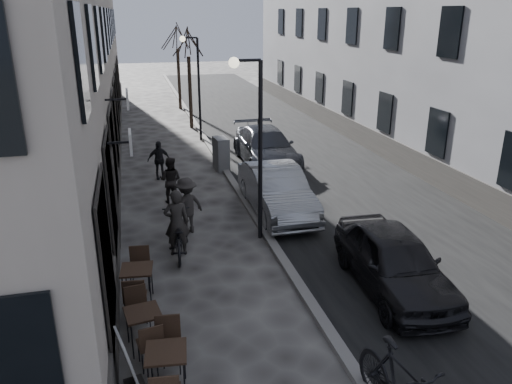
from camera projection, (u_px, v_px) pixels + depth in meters
name	position (u px, v px, depth m)	size (l,w,h in m)	color
ground	(343.00, 375.00, 8.99)	(120.00, 120.00, 0.00)	#34312F
road	(285.00, 145.00, 24.45)	(7.30, 60.00, 0.00)	black
kerb	(211.00, 149.00, 23.60)	(0.25, 60.00, 0.12)	slate
streetlamp_near	(254.00, 131.00, 13.34)	(0.90, 0.28, 5.09)	black
streetlamp_far	(195.00, 77.00, 24.28)	(0.90, 0.28, 5.09)	black
tree_near	(188.00, 42.00, 26.52)	(2.40, 2.40, 5.70)	black
tree_far	(177.00, 36.00, 31.99)	(2.40, 2.40, 5.70)	black
bistro_set_a	(167.00, 367.00, 8.42)	(0.76, 1.72, 1.00)	black
bistro_set_b	(144.00, 326.00, 9.57)	(0.75, 1.64, 0.94)	black
bistro_set_c	(138.00, 282.00, 11.09)	(0.75, 1.72, 0.99)	black
sign_board	(131.00, 369.00, 8.45)	(0.54, 0.73, 1.16)	black
utility_cabinet	(221.00, 154.00, 20.44)	(0.49, 0.89, 1.34)	slate
bicycle	(177.00, 235.00, 13.30)	(0.74, 2.13, 1.12)	black
cyclist_rider	(177.00, 223.00, 13.18)	(0.67, 0.44, 1.83)	#2A2724
pedestrian_near	(170.00, 180.00, 16.86)	(0.78, 0.61, 1.60)	black
pedestrian_mid	(187.00, 206.00, 14.49)	(1.10, 0.63, 1.70)	#2B2826
pedestrian_far	(159.00, 160.00, 19.31)	(0.88, 0.37, 1.50)	black
car_near	(394.00, 261.00, 11.54)	(1.72, 4.28, 1.46)	black
car_mid	(277.00, 190.00, 16.02)	(1.60, 4.58, 1.51)	gray
car_far	(266.00, 147.00, 21.18)	(2.11, 5.18, 1.50)	#35373F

